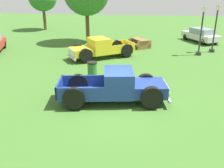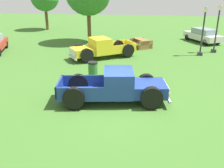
{
  "view_description": "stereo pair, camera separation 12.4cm",
  "coord_description": "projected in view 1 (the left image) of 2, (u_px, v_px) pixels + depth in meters",
  "views": [
    {
      "loc": [
        1.1,
        -10.24,
        5.14
      ],
      "look_at": [
        -0.27,
        0.47,
        0.9
      ],
      "focal_mm": 39.7,
      "sensor_mm": 36.0,
      "label": 1
    },
    {
      "loc": [
        1.22,
        -10.22,
        5.14
      ],
      "look_at": [
        -0.27,
        0.47,
        0.9
      ],
      "focal_mm": 39.7,
      "sensor_mm": 36.0,
      "label": 2
    }
  ],
  "objects": [
    {
      "name": "pickup_truck_behind_left",
      "position": [
        98.0,
        49.0,
        18.9
      ],
      "size": [
        5.19,
        4.32,
        1.55
      ],
      "color": "yellow",
      "rests_on": "ground_plane"
    },
    {
      "name": "trash_can",
      "position": [
        92.0,
        69.0,
        15.0
      ],
      "size": [
        0.59,
        0.59,
        0.95
      ],
      "color": "#2D6B2D",
      "rests_on": "ground_plane"
    },
    {
      "name": "lamp_post_far",
      "position": [
        215.0,
        28.0,
        20.25
      ],
      "size": [
        0.36,
        0.36,
        3.85
      ],
      "color": "#2D2D33",
      "rests_on": "ground_plane"
    },
    {
      "name": "sedan_distant_b",
      "position": [
        201.0,
        35.0,
        24.58
      ],
      "size": [
        3.37,
        4.35,
        1.35
      ],
      "color": "silver",
      "rests_on": "ground_plane"
    },
    {
      "name": "ground_plane",
      "position": [
        116.0,
        106.0,
        11.46
      ],
      "size": [
        80.0,
        80.0,
        0.0
      ],
      "primitive_type": "plane",
      "color": "#3D6B28"
    },
    {
      "name": "pickup_truck_foreground",
      "position": [
        120.0,
        87.0,
        11.66
      ],
      "size": [
        5.34,
        2.64,
        1.57
      ],
      "color": "navy",
      "rests_on": "ground_plane"
    },
    {
      "name": "picnic_table",
      "position": [
        140.0,
        42.0,
        22.36
      ],
      "size": [
        2.2,
        2.31,
        0.78
      ],
      "color": "olive",
      "rests_on": "ground_plane"
    },
    {
      "name": "lamp_post_near",
      "position": [
        201.0,
        30.0,
        19.32
      ],
      "size": [
        0.36,
        0.36,
        3.81
      ],
      "color": "#2D2D33",
      "rests_on": "ground_plane"
    }
  ]
}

